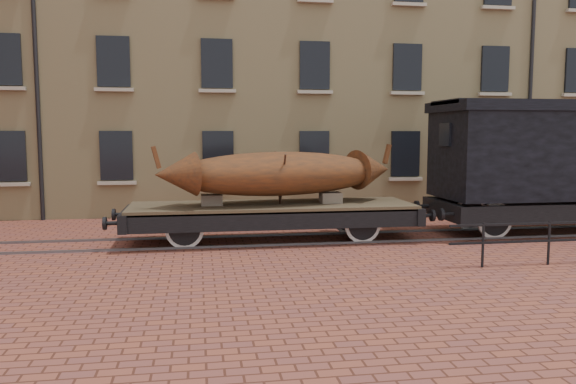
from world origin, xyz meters
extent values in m
plane|color=brown|center=(0.00, 0.00, 0.00)|extent=(90.00, 90.00, 0.00)
cube|color=#D9C184|center=(3.00, 10.00, 7.00)|extent=(40.00, 10.00, 14.00)
cube|color=black|center=(-9.50, 4.96, 2.20)|extent=(1.10, 0.12, 1.70)
cube|color=#A69D89|center=(-9.50, 4.90, 1.25)|extent=(1.30, 0.18, 0.12)
cube|color=black|center=(-6.00, 4.96, 2.20)|extent=(1.10, 0.12, 1.70)
cube|color=#A69D89|center=(-6.00, 4.90, 1.25)|extent=(1.30, 0.18, 0.12)
cube|color=black|center=(-2.50, 4.96, 2.20)|extent=(1.10, 0.12, 1.70)
cube|color=#A69D89|center=(-2.50, 4.90, 1.25)|extent=(1.30, 0.18, 0.12)
cube|color=black|center=(1.00, 4.96, 2.20)|extent=(1.10, 0.12, 1.70)
cube|color=#A69D89|center=(1.00, 4.90, 1.25)|extent=(1.30, 0.18, 0.12)
cube|color=black|center=(4.50, 4.96, 2.20)|extent=(1.10, 0.12, 1.70)
cube|color=#A69D89|center=(4.50, 4.90, 1.25)|extent=(1.30, 0.18, 0.12)
cube|color=black|center=(8.00, 4.96, 2.20)|extent=(1.10, 0.12, 1.70)
cube|color=#A69D89|center=(8.00, 4.90, 1.25)|extent=(1.30, 0.18, 0.12)
cube|color=black|center=(11.50, 4.96, 2.20)|extent=(1.10, 0.12, 1.70)
cube|color=#A69D89|center=(11.50, 4.90, 1.25)|extent=(1.30, 0.18, 0.12)
cube|color=black|center=(-9.50, 4.96, 5.40)|extent=(1.10, 0.12, 1.70)
cube|color=#A69D89|center=(-9.50, 4.90, 4.45)|extent=(1.30, 0.18, 0.12)
cube|color=black|center=(-6.00, 4.96, 5.40)|extent=(1.10, 0.12, 1.70)
cube|color=#A69D89|center=(-6.00, 4.90, 4.45)|extent=(1.30, 0.18, 0.12)
cube|color=black|center=(-2.50, 4.96, 5.40)|extent=(1.10, 0.12, 1.70)
cube|color=#A69D89|center=(-2.50, 4.90, 4.45)|extent=(1.30, 0.18, 0.12)
cube|color=black|center=(1.00, 4.96, 5.40)|extent=(1.10, 0.12, 1.70)
cube|color=#A69D89|center=(1.00, 4.90, 4.45)|extent=(1.30, 0.18, 0.12)
cube|color=black|center=(4.50, 4.96, 5.40)|extent=(1.10, 0.12, 1.70)
cube|color=#A69D89|center=(4.50, 4.90, 4.45)|extent=(1.30, 0.18, 0.12)
cube|color=black|center=(8.00, 4.96, 5.40)|extent=(1.10, 0.12, 1.70)
cube|color=#A69D89|center=(8.00, 4.90, 4.45)|extent=(1.30, 0.18, 0.12)
cube|color=#A69D89|center=(1.00, 4.90, 7.65)|extent=(1.30, 0.18, 0.12)
cube|color=#A69D89|center=(4.50, 4.90, 7.65)|extent=(1.30, 0.18, 0.12)
cube|color=#A69D89|center=(8.00, 4.90, 7.65)|extent=(1.30, 0.18, 0.12)
cylinder|color=black|center=(-8.50, 4.95, 7.00)|extent=(0.14, 0.14, 14.00)
cylinder|color=black|center=(9.50, 4.95, 7.00)|extent=(0.14, 0.14, 14.00)
cube|color=#59595E|center=(0.00, -0.72, 0.03)|extent=(30.00, 0.08, 0.06)
cube|color=#59595E|center=(0.00, 0.72, 0.03)|extent=(30.00, 0.08, 0.06)
cylinder|color=black|center=(3.00, -3.80, 0.50)|extent=(0.06, 0.06, 1.00)
cylinder|color=black|center=(4.60, -3.80, 0.50)|extent=(0.06, 0.06, 1.00)
cube|color=#433927|center=(-1.21, 0.00, 0.97)|extent=(7.74, 2.27, 0.12)
cube|color=black|center=(-1.21, -1.05, 0.72)|extent=(7.74, 0.17, 0.46)
cube|color=black|center=(-1.21, 1.05, 0.72)|extent=(7.74, 0.17, 0.46)
cube|color=black|center=(-5.08, 0.00, 0.72)|extent=(0.23, 2.37, 0.46)
cylinder|color=black|center=(-5.37, -0.77, 0.72)|extent=(0.36, 0.10, 0.10)
cylinder|color=black|center=(-5.54, -0.77, 0.72)|extent=(0.08, 0.33, 0.33)
cylinder|color=black|center=(-5.37, 0.77, 0.72)|extent=(0.36, 0.10, 0.10)
cylinder|color=black|center=(-5.54, 0.77, 0.72)|extent=(0.08, 0.33, 0.33)
cube|color=black|center=(2.66, 0.00, 0.72)|extent=(0.23, 2.37, 0.46)
cylinder|color=black|center=(2.95, -0.77, 0.72)|extent=(0.36, 0.10, 0.10)
cylinder|color=black|center=(3.12, -0.77, 0.72)|extent=(0.08, 0.33, 0.33)
cylinder|color=black|center=(2.95, 0.77, 0.72)|extent=(0.36, 0.10, 0.10)
cylinder|color=black|center=(3.12, 0.77, 0.72)|extent=(0.08, 0.33, 0.33)
cylinder|color=black|center=(-3.58, 0.00, 0.50)|extent=(0.10, 1.96, 0.10)
cylinder|color=silver|center=(-3.58, -0.72, 0.50)|extent=(0.99, 0.07, 0.99)
cylinder|color=black|center=(-3.58, -0.72, 0.50)|extent=(0.81, 0.10, 0.81)
cube|color=black|center=(-3.58, -0.84, 0.74)|extent=(0.93, 0.08, 0.10)
cylinder|color=silver|center=(-3.58, 0.72, 0.50)|extent=(0.99, 0.07, 0.99)
cylinder|color=black|center=(-3.58, 0.72, 0.50)|extent=(0.81, 0.10, 0.81)
cube|color=black|center=(-3.58, 0.84, 0.74)|extent=(0.93, 0.08, 0.10)
cylinder|color=black|center=(1.16, 0.00, 0.50)|extent=(0.10, 1.96, 0.10)
cylinder|color=silver|center=(1.16, -0.72, 0.50)|extent=(0.99, 0.07, 0.99)
cylinder|color=black|center=(1.16, -0.72, 0.50)|extent=(0.81, 0.10, 0.81)
cube|color=black|center=(1.16, -0.84, 0.74)|extent=(0.93, 0.08, 0.10)
cylinder|color=silver|center=(1.16, 0.72, 0.50)|extent=(0.99, 0.07, 0.99)
cylinder|color=black|center=(1.16, 0.72, 0.50)|extent=(0.81, 0.10, 0.81)
cube|color=black|center=(1.16, 0.84, 0.74)|extent=(0.93, 0.08, 0.10)
cube|color=black|center=(-1.21, 0.00, 0.57)|extent=(4.13, 0.06, 0.06)
cube|color=gray|center=(-2.86, 0.00, 1.18)|extent=(0.57, 0.52, 0.29)
cube|color=gray|center=(0.44, 0.00, 1.18)|extent=(0.57, 0.52, 0.29)
ellipsoid|color=brown|center=(-0.99, 0.00, 1.86)|extent=(6.27, 2.96, 1.21)
cone|color=brown|center=(-3.80, -0.53, 1.91)|extent=(1.23, 1.32, 1.14)
cube|color=brown|center=(-4.26, -0.62, 2.36)|extent=(0.26, 0.17, 0.58)
cone|color=brown|center=(1.82, 0.53, 1.91)|extent=(1.23, 1.32, 1.14)
cube|color=brown|center=(2.28, 0.62, 2.36)|extent=(0.26, 0.17, 0.58)
cylinder|color=#3B281C|center=(-0.99, -0.49, 1.73)|extent=(0.05, 1.03, 1.43)
cylinder|color=#3B281C|center=(-0.99, 0.49, 1.73)|extent=(0.05, 1.03, 1.43)
cube|color=black|center=(7.07, -1.19, 0.76)|extent=(6.50, 0.17, 0.49)
cube|color=black|center=(7.07, 1.19, 0.76)|extent=(6.50, 0.17, 0.49)
cube|color=black|center=(3.82, 0.00, 0.76)|extent=(0.24, 2.60, 0.49)
cylinder|color=black|center=(3.33, -0.87, 0.76)|extent=(0.09, 0.35, 0.35)
cylinder|color=black|center=(3.33, 0.87, 0.76)|extent=(0.09, 0.35, 0.35)
cylinder|color=black|center=(5.01, 0.00, 0.52)|extent=(0.11, 2.06, 0.11)
cylinder|color=silver|center=(5.01, -0.72, 0.52)|extent=(1.04, 0.08, 1.04)
cylinder|color=black|center=(5.01, -0.72, 0.52)|extent=(0.85, 0.11, 0.85)
cylinder|color=silver|center=(5.01, 0.72, 0.52)|extent=(1.04, 0.08, 1.04)
cylinder|color=black|center=(5.01, 0.72, 0.52)|extent=(0.85, 0.11, 0.85)
cube|color=black|center=(7.07, 0.00, 2.33)|extent=(6.50, 2.60, 2.49)
cube|color=black|center=(7.07, 0.00, 3.73)|extent=(6.70, 2.76, 0.30)
cube|color=black|center=(7.07, 0.00, 3.85)|extent=(6.70, 1.84, 0.13)
cube|color=black|center=(3.80, 0.00, 2.93)|extent=(0.09, 0.65, 0.65)
camera|label=1|loc=(-3.21, -15.19, 2.97)|focal=35.00mm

